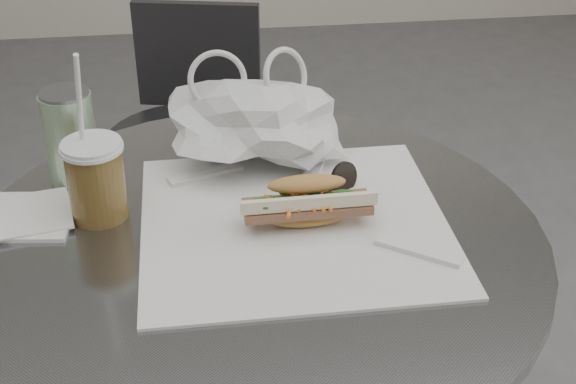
{
  "coord_description": "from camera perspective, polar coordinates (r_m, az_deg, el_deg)",
  "views": [
    {
      "loc": [
        -0.07,
        -0.66,
        1.33
      ],
      "look_at": [
        0.05,
        0.22,
        0.79
      ],
      "focal_mm": 50.0,
      "sensor_mm": 36.0,
      "label": 1
    }
  ],
  "objects": [
    {
      "name": "plastic_bag",
      "position": [
        1.18,
        -2.43,
        4.81
      ],
      "size": [
        0.29,
        0.26,
        0.12
      ],
      "primitive_type": null,
      "rotation": [
        0.0,
        0.0,
        0.36
      ],
      "color": "white",
      "rests_on": "cafe_table"
    },
    {
      "name": "iced_coffee",
      "position": [
        1.08,
        -13.51,
        0.95
      ],
      "size": [
        0.08,
        0.08,
        0.24
      ],
      "color": "brown",
      "rests_on": "cafe_table"
    },
    {
      "name": "napkin_stack",
      "position": [
        1.13,
        -17.87,
        -1.6
      ],
      "size": [
        0.13,
        0.13,
        0.01
      ],
      "color": "white",
      "rests_on": "cafe_table"
    },
    {
      "name": "sandwich_paper",
      "position": [
        1.06,
        0.44,
        -2.18
      ],
      "size": [
        0.41,
        0.38,
        0.0
      ],
      "primitive_type": "cube",
      "rotation": [
        0.0,
        0.0,
        0.01
      ],
      "color": "white",
      "rests_on": "cafe_table"
    },
    {
      "name": "banh_mi",
      "position": [
        1.04,
        1.36,
        -0.72
      ],
      "size": [
        0.21,
        0.08,
        0.07
      ],
      "rotation": [
        0.0,
        0.0,
        0.02
      ],
      "color": "gold",
      "rests_on": "sandwich_paper"
    },
    {
      "name": "drink_can",
      "position": [
        1.17,
        -15.21,
        3.8
      ],
      "size": [
        0.07,
        0.07,
        0.14
      ],
      "color": "#6AA560",
      "rests_on": "cafe_table"
    },
    {
      "name": "sunglasses",
      "position": [
        1.11,
        2.84,
        0.4
      ],
      "size": [
        0.1,
        0.07,
        0.05
      ],
      "rotation": [
        0.0,
        0.0,
        0.58
      ],
      "color": "black",
      "rests_on": "cafe_table"
    },
    {
      "name": "chair_far",
      "position": [
        1.98,
        -6.71,
        0.84
      ],
      "size": [
        0.38,
        0.41,
        0.73
      ],
      "rotation": [
        0.0,
        0.0,
        2.93
      ],
      "color": "#2E2E31",
      "rests_on": "ground"
    }
  ]
}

